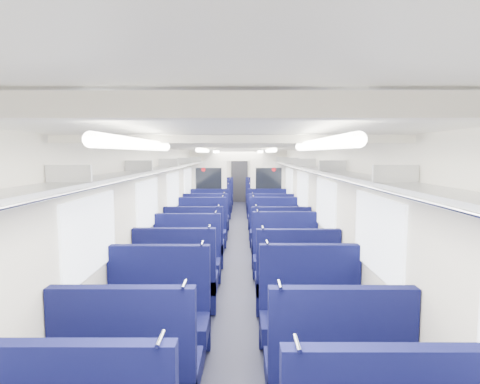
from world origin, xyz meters
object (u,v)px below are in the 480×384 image
seat_11 (286,261)px  seat_18 (209,219)px  seat_20 (214,208)px  seat_12 (195,248)px  seat_19 (268,218)px  seat_5 (335,380)px  seat_13 (280,248)px  seat_9 (296,286)px  seat_26 (220,197)px  seat_21 (263,208)px  seat_8 (177,284)px  seat_17 (271,225)px  bulkhead (239,187)px  seat_14 (202,234)px  seat_23 (262,204)px  seat_27 (259,197)px  seat_22 (217,204)px  seat_16 (206,225)px  seat_4 (130,380)px  seat_7 (311,322)px  seat_6 (157,324)px  seat_25 (260,200)px  seat_10 (187,265)px  seat_15 (274,234)px  end_door (239,180)px  seat_24 (218,200)px

seat_11 → seat_18: bearing=110.7°
seat_20 → seat_18: bearing=-90.0°
seat_12 → seat_19: same height
seat_18 → seat_5: bearing=-78.1°
seat_13 → seat_20: (-1.66, 5.66, 0.00)m
seat_9 → seat_26: size_ratio=1.00×
seat_9 → seat_21: (0.00, 7.89, 0.00)m
seat_18 → seat_19: 1.66m
seat_21 → seat_19: bearing=-90.0°
seat_8 → seat_17: same height
seat_12 → seat_20: same height
bulkhead → seat_14: 2.90m
seat_14 → seat_26: (0.00, 7.70, 0.00)m
seat_18 → seat_11: bearing=-69.3°
seat_23 → seat_11: bearing=-90.0°
seat_20 → seat_27: 3.87m
seat_19 → seat_22: bearing=116.8°
seat_11 → seat_16: bearing=116.1°
seat_4 → seat_7: same height
seat_7 → seat_17: same height
seat_4 → seat_7: bearing=33.0°
seat_6 → seat_25: (1.66, 11.40, 0.00)m
seat_22 → bulkhead: bearing=-73.7°
seat_12 → seat_19: (1.66, 3.51, 0.00)m
seat_6 → seat_9: 2.06m
bulkhead → seat_12: size_ratio=2.25×
seat_10 → seat_23: size_ratio=1.00×
seat_6 → seat_8: bearing=90.0°
seat_7 → seat_21: bearing=90.0°
seat_12 → seat_21: same height
seat_23 → seat_21: bearing=-90.0°
seat_22 → seat_16: bearing=-90.0°
seat_7 → seat_26: (-1.66, 12.38, 0.00)m
seat_7 → seat_15: size_ratio=1.00×
bulkhead → seat_9: (0.83, -6.15, -0.85)m
seat_18 → bulkhead: bearing=31.3°
seat_11 → seat_20: same height
seat_6 → seat_13: (1.66, 3.40, 0.00)m
seat_13 → seat_21: 5.71m
seat_19 → end_door: bearing=96.9°
seat_26 → seat_13: bearing=-79.6°
seat_15 → seat_19: 2.16m
seat_9 → seat_16: 4.93m
seat_9 → seat_19: bearing=90.0°
bulkhead → seat_21: 2.11m
seat_8 → seat_16: (0.00, 4.58, 0.00)m
seat_9 → seat_15: bearing=90.0°
seat_11 → seat_21: same height
seat_8 → seat_24: size_ratio=1.00×
seat_8 → seat_4: bearing=-90.0°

